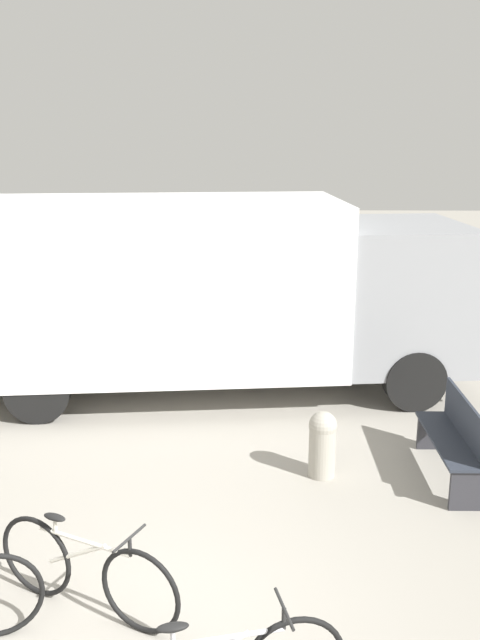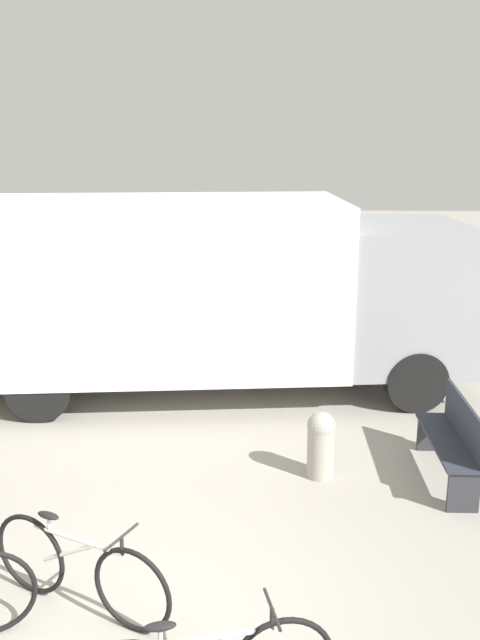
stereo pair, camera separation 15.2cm
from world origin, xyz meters
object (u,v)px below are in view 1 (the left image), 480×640
object	(u,v)px
delivery_truck	(205,287)
park_bench	(455,436)
bicycle_middle	(86,571)
bollard_near_bench	(322,441)

from	to	relation	value
delivery_truck	park_bench	world-z (taller)	delivery_truck
delivery_truck	park_bench	size ratio (longest dim) A/B	4.90
park_bench	bicycle_middle	world-z (taller)	park_bench
delivery_truck	bollard_near_bench	bearing A→B (deg)	-67.36
park_bench	bicycle_middle	distance (m)	4.50
park_bench	bollard_near_bench	distance (m)	1.54
delivery_truck	bollard_near_bench	distance (m)	3.46
bollard_near_bench	bicycle_middle	bearing A→B (deg)	-131.22
park_bench	bollard_near_bench	bearing A→B (deg)	89.18
bicycle_middle	bollard_near_bench	size ratio (longest dim) A/B	2.10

